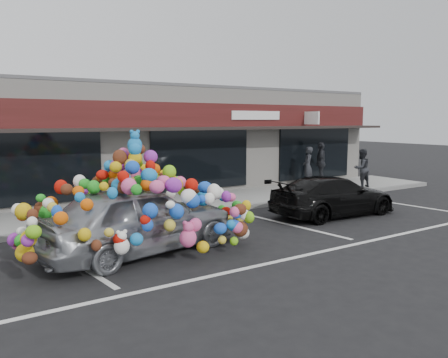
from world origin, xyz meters
TOP-DOWN VIEW (x-y plane):
  - ground at (0.00, 0.00)m, footprint 90.00×90.00m
  - shop_building at (0.00, 8.44)m, footprint 24.00×7.20m
  - sidewalk at (0.00, 4.00)m, footprint 26.00×3.00m
  - kerb at (0.00, 2.50)m, footprint 26.00×0.18m
  - parking_stripe_left at (-3.20, 0.20)m, footprint 0.73×4.37m
  - parking_stripe_mid at (2.80, 0.20)m, footprint 0.73×4.37m
  - parking_stripe_right at (8.20, 0.20)m, footprint 0.73×4.37m
  - lane_line at (2.00, -2.30)m, footprint 14.00×0.12m
  - toy_car at (-1.76, -0.15)m, footprint 3.28×5.14m
  - black_sedan at (4.78, 0.28)m, footprint 1.90×4.32m
  - pedestrian_a at (7.73, 4.57)m, footprint 0.72×0.72m
  - pedestrian_b at (9.39, 3.10)m, footprint 0.81×0.64m
  - pedestrian_c at (8.66, 4.76)m, footprint 1.10×1.08m

SIDE VIEW (x-z plane):
  - ground at x=0.00m, z-range 0.00..0.00m
  - parking_stripe_left at x=-3.20m, z-range 0.00..0.01m
  - parking_stripe_mid at x=2.80m, z-range 0.00..0.01m
  - parking_stripe_right at x=8.20m, z-range 0.00..0.01m
  - lane_line at x=2.00m, z-range 0.00..0.01m
  - sidewalk at x=0.00m, z-range 0.00..0.15m
  - kerb at x=0.00m, z-range -0.01..0.15m
  - black_sedan at x=4.78m, z-range 0.00..1.24m
  - pedestrian_b at x=9.39m, z-range 0.15..1.76m
  - toy_car at x=-1.76m, z-range -0.45..2.37m
  - pedestrian_a at x=7.73m, z-range 0.15..1.84m
  - pedestrian_c at x=8.66m, z-range 0.15..2.00m
  - shop_building at x=0.00m, z-range 0.01..4.32m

